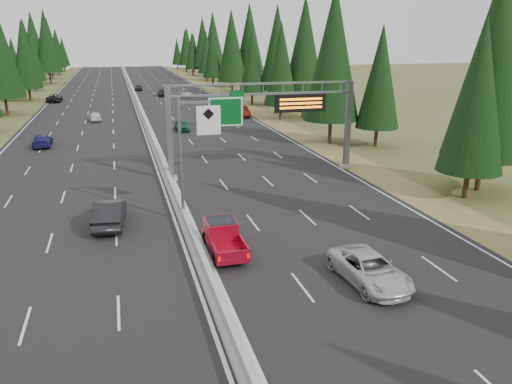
# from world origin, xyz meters

# --- Properties ---
(road) EXTENTS (32.00, 260.00, 0.08)m
(road) POSITION_xyz_m (0.00, 80.00, 0.04)
(road) COLOR black
(road) RESTS_ON ground
(shoulder_right) EXTENTS (3.60, 260.00, 0.06)m
(shoulder_right) POSITION_xyz_m (17.80, 80.00, 0.03)
(shoulder_right) COLOR olive
(shoulder_right) RESTS_ON ground
(shoulder_left) EXTENTS (3.60, 260.00, 0.06)m
(shoulder_left) POSITION_xyz_m (-17.80, 80.00, 0.03)
(shoulder_left) COLOR #4B5527
(shoulder_left) RESTS_ON ground
(median_barrier) EXTENTS (0.70, 260.00, 0.85)m
(median_barrier) POSITION_xyz_m (0.00, 80.00, 0.41)
(median_barrier) COLOR #9B9B96
(median_barrier) RESTS_ON road
(sign_gantry) EXTENTS (16.75, 0.98, 7.80)m
(sign_gantry) POSITION_xyz_m (8.92, 34.88, 5.27)
(sign_gantry) COLOR slate
(sign_gantry) RESTS_ON road
(hov_sign_pole) EXTENTS (2.80, 0.50, 8.00)m
(hov_sign_pole) POSITION_xyz_m (0.58, 24.97, 4.72)
(hov_sign_pole) COLOR slate
(hov_sign_pole) RESTS_ON road
(tree_row_right) EXTENTS (11.84, 236.84, 18.67)m
(tree_row_right) POSITION_xyz_m (22.10, 61.99, 9.46)
(tree_row_right) COLOR black
(tree_row_right) RESTS_ON ground
(silver_minivan) EXTENTS (2.74, 5.29, 1.43)m
(silver_minivan) POSITION_xyz_m (7.52, 14.06, 0.79)
(silver_minivan) COLOR silver
(silver_minivan) RESTS_ON road
(red_pickup) EXTENTS (1.76, 4.93, 1.61)m
(red_pickup) POSITION_xyz_m (1.50, 19.91, 0.97)
(red_pickup) COLOR black
(red_pickup) RESTS_ON road
(car_ahead_green) EXTENTS (1.73, 4.02, 1.35)m
(car_ahead_green) POSITION_xyz_m (4.25, 57.92, 0.76)
(car_ahead_green) COLOR #135537
(car_ahead_green) RESTS_ON road
(car_ahead_dkred) EXTENTS (1.77, 4.70, 1.53)m
(car_ahead_dkred) POSITION_xyz_m (14.50, 67.19, 0.85)
(car_ahead_dkred) COLOR #5B100D
(car_ahead_dkred) RESTS_ON road
(car_ahead_dkgrey) EXTENTS (2.06, 4.66, 1.33)m
(car_ahead_dkgrey) POSITION_xyz_m (5.59, 97.87, 0.74)
(car_ahead_dkgrey) COLOR black
(car_ahead_dkgrey) RESTS_ON road
(car_ahead_white) EXTENTS (2.41, 5.07, 1.40)m
(car_ahead_white) POSITION_xyz_m (9.79, 95.60, 0.78)
(car_ahead_white) COLOR #B9B9B9
(car_ahead_white) RESTS_ON road
(car_ahead_far) EXTENTS (1.78, 4.05, 1.36)m
(car_ahead_far) POSITION_xyz_m (1.50, 110.77, 0.76)
(car_ahead_far) COLOR black
(car_ahead_far) RESTS_ON road
(car_onc_near) EXTENTS (2.20, 5.14, 1.65)m
(car_onc_near) POSITION_xyz_m (-4.58, 25.47, 0.90)
(car_onc_near) COLOR black
(car_onc_near) RESTS_ON road
(car_onc_blue) EXTENTS (1.98, 4.62, 1.33)m
(car_onc_blue) POSITION_xyz_m (-11.69, 52.21, 0.74)
(car_onc_blue) COLOR navy
(car_onc_blue) RESTS_ON road
(car_onc_white) EXTENTS (1.90, 3.95, 1.30)m
(car_onc_white) POSITION_xyz_m (-6.66, 68.93, 0.73)
(car_onc_white) COLOR silver
(car_onc_white) RESTS_ON road
(car_onc_far) EXTENTS (2.57, 5.26, 1.44)m
(car_onc_far) POSITION_xyz_m (-14.50, 93.89, 0.80)
(car_onc_far) COLOR black
(car_onc_far) RESTS_ON road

